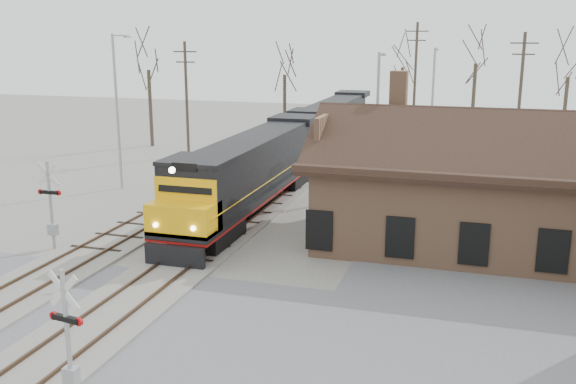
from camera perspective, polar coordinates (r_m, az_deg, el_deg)
name	(u,v)px	position (r m, az deg, el deg)	size (l,w,h in m)	color
ground	(110,317)	(23.63, -15.53, -10.68)	(140.00, 140.00, 0.00)	gray
road	(110,317)	(23.63, -15.53, -10.64)	(60.00, 9.00, 0.03)	slate
track_main	(255,207)	(36.35, -2.94, -1.38)	(3.40, 90.00, 0.24)	gray
track_siding	(183,202)	(38.07, -9.32, -0.84)	(3.40, 90.00, 0.24)	gray
depot	(477,195)	(30.84, 16.47, -0.23)	(15.20, 9.31, 7.90)	#9F7152
locomotive_lead	(249,173)	(35.02, -3.47, 1.73)	(2.90, 19.42, 4.31)	black
locomotive_trailing	(331,125)	(53.65, 3.87, 5.96)	(2.90, 19.42, 4.08)	black
crossbuck_near	(68,343)	(18.04, -18.95, -12.56)	(1.09, 0.29, 3.83)	#A5A8AD
crossbuck_far	(51,208)	(31.00, -20.32, -1.37)	(1.18, 0.31, 4.12)	#A5A8AD
streetlight_a	(118,104)	(41.67, -14.88, 7.56)	(0.25, 2.04, 9.64)	#A5A8AD
streetlight_b	(378,116)	(39.21, 7.97, 6.72)	(0.25, 2.04, 8.58)	#A5A8AD
streetlight_c	(433,98)	(50.73, 12.74, 8.14)	(0.25, 2.04, 8.63)	#A5A8AD
utility_pole_a	(187,97)	(52.16, -9.01, 8.35)	(2.00, 0.24, 9.07)	#382D23
utility_pole_b	(415,80)	(60.54, 11.22, 9.77)	(2.00, 0.24, 10.66)	#382D23
utility_pole_c	(520,96)	(51.24, 19.92, 8.01)	(2.00, 0.24, 9.77)	#382D23
tree_a	(148,57)	(57.31, -12.35, 11.64)	(4.41, 4.41, 10.81)	#382D23
tree_b	(285,64)	(59.83, -0.31, 11.32)	(3.99, 3.99, 9.78)	#382D23
tree_c	(403,57)	(68.47, 10.18, 11.71)	(4.18, 4.18, 10.23)	#382D23
tree_d	(477,50)	(58.99, 16.43, 12.04)	(4.75, 4.75, 11.65)	#382D23
tree_e	(569,65)	(59.28, 23.73, 10.31)	(4.08, 4.08, 10.00)	#382D23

